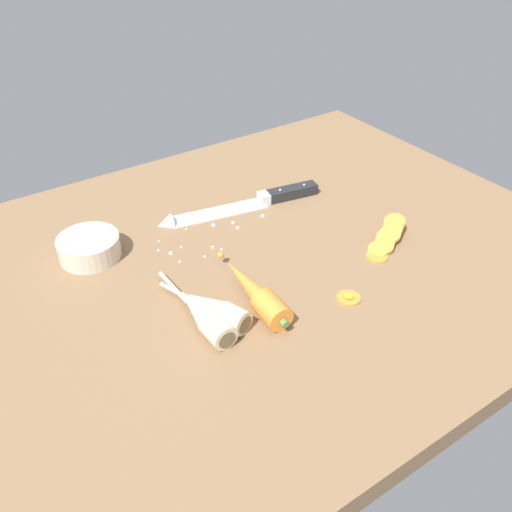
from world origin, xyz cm
name	(u,v)px	position (x,y,z in cm)	size (l,w,h in cm)	color
ground_plane	(250,266)	(0.00, 0.00, -2.00)	(120.00, 90.00, 4.00)	brown
chefs_knife	(238,206)	(7.39, 15.44, 0.65)	(34.74, 9.63, 4.18)	silver
whole_carrot	(255,292)	(-6.08, -10.83, 2.10)	(5.05, 21.31, 4.20)	orange
parsnip_front	(203,315)	(-15.59, -10.57, 1.98)	(4.21, 20.86, 4.00)	beige
parsnip_mid_left	(216,309)	(-13.33, -10.59, 1.98)	(7.77, 17.51, 4.00)	beige
carrot_slice_stack	(387,238)	(23.33, -10.69, 1.34)	(12.35, 8.17, 4.16)	orange
carrot_slice_stray_near	(349,297)	(6.96, -18.59, 0.36)	(3.92, 3.92, 0.70)	orange
prep_bowl	(89,247)	(-23.50, 16.31, 2.15)	(11.00, 11.00, 4.00)	beige
mince_crumbs	(216,233)	(-1.37, 9.65, 0.37)	(23.24, 10.37, 0.87)	beige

